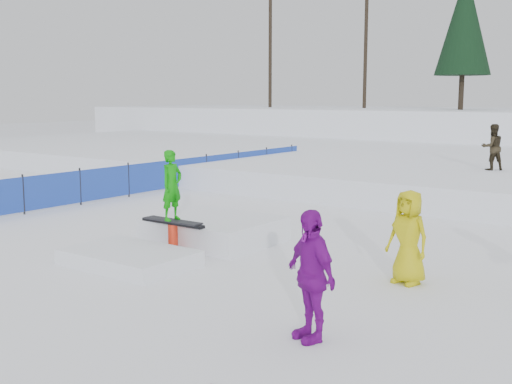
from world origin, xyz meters
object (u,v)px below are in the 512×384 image
Objects in this scene: jib_rail_feature at (192,234)px; safety_fence at (170,174)px; spectator_purple at (311,275)px; spectator_yellow at (408,237)px; walker_olive at (492,147)px.

safety_fence is at bearing 136.74° from jib_rail_feature.
spectator_purple reaches higher than safety_fence.
spectator_yellow is at bearing 2.81° from jib_rail_feature.
walker_olive reaches higher than spectator_purple.
jib_rail_feature is (-4.72, 2.95, -0.57)m from spectator_purple.
jib_rail_feature reaches higher than spectator_yellow.
spectator_purple is 5.59m from jib_rail_feature.
safety_fence is 9.17× the size of spectator_purple.
walker_olive is at bearing 112.26° from spectator_yellow.
spectator_yellow is at bearing -27.31° from safety_fence.
spectator_purple is 1.08× the size of spectator_yellow.
spectator_purple reaches higher than spectator_yellow.
spectator_purple is at bearing -32.04° from jib_rail_feature.
safety_fence is 9.90× the size of spectator_yellow.
walker_olive reaches higher than spectator_yellow.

